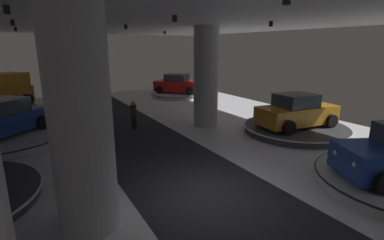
% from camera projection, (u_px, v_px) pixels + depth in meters
% --- Properties ---
extents(ground, '(24.00, 44.00, 0.06)m').
position_uv_depth(ground, '(209.00, 195.00, 8.88)').
color(ground, silver).
extents(ceiling_with_spotlights, '(24.00, 44.00, 0.39)m').
position_uv_depth(ceiling_with_spotlights, '(212.00, 2.00, 7.49)').
color(ceiling_with_spotlights, silver).
extents(column_right, '(1.37, 1.37, 5.50)m').
position_uv_depth(column_right, '(206.00, 77.00, 15.99)').
color(column_right, '#ADADB2').
rests_on(column_right, ground).
extents(column_left, '(1.44, 1.44, 5.50)m').
position_uv_depth(column_left, '(81.00, 122.00, 6.67)').
color(column_left, '#ADADB2').
rests_on(column_left, ground).
extents(display_platform_far_left, '(5.67, 5.67, 0.33)m').
position_uv_depth(display_platform_far_left, '(4.00, 138.00, 13.77)').
color(display_platform_far_left, '#B7B7BC').
rests_on(display_platform_far_left, ground).
extents(display_car_far_left, '(4.30, 4.18, 1.71)m').
position_uv_depth(display_car_far_left, '(2.00, 119.00, 13.57)').
color(display_car_far_left, navy).
rests_on(display_car_far_left, display_platform_far_left).
extents(display_platform_mid_right, '(5.41, 5.41, 0.36)m').
position_uv_depth(display_platform_mid_right, '(295.00, 129.00, 15.21)').
color(display_platform_mid_right, '#333338').
rests_on(display_platform_mid_right, ground).
extents(display_car_mid_right, '(4.36, 2.53, 1.71)m').
position_uv_depth(display_car_mid_right, '(297.00, 112.00, 14.96)').
color(display_car_mid_right, '#B77519').
rests_on(display_car_mid_right, display_platform_mid_right).
extents(display_platform_deep_right, '(4.98, 4.98, 0.30)m').
position_uv_depth(display_platform_deep_right, '(179.00, 94.00, 26.22)').
color(display_platform_deep_right, '#B7B7BC').
rests_on(display_platform_deep_right, ground).
extents(display_car_deep_right, '(4.10, 4.36, 1.71)m').
position_uv_depth(display_car_deep_right, '(178.00, 84.00, 26.00)').
color(display_car_deep_right, red).
rests_on(display_car_deep_right, display_platform_deep_right).
extents(visitor_walking_near, '(0.32, 0.32, 1.59)m').
position_uv_depth(visitor_walking_near, '(134.00, 113.00, 15.60)').
color(visitor_walking_near, black).
rests_on(visitor_walking_near, ground).
extents(stanchion_a, '(0.28, 0.28, 1.01)m').
position_uv_depth(stanchion_a, '(63.00, 188.00, 8.53)').
color(stanchion_a, '#333338').
rests_on(stanchion_a, ground).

